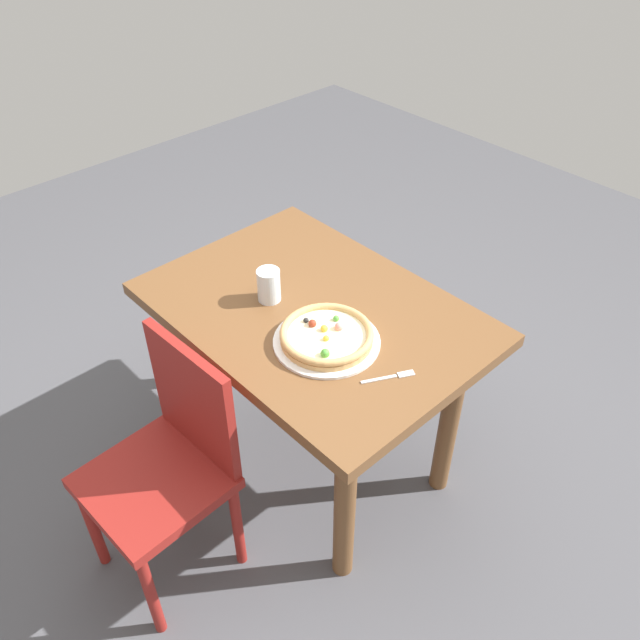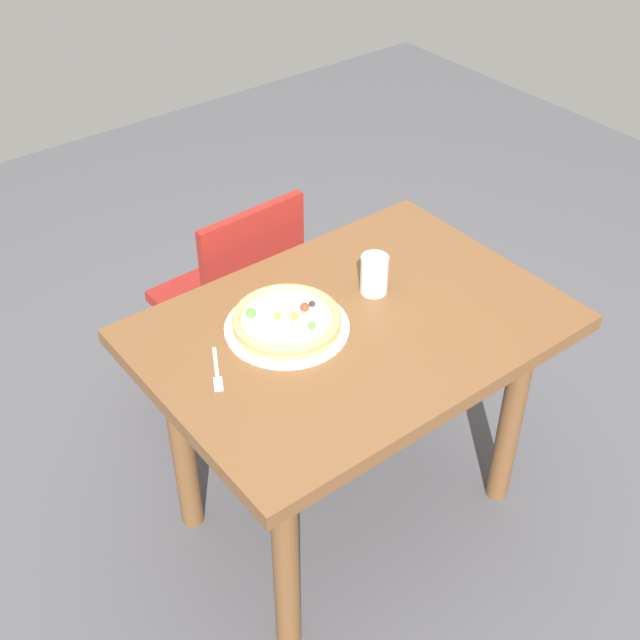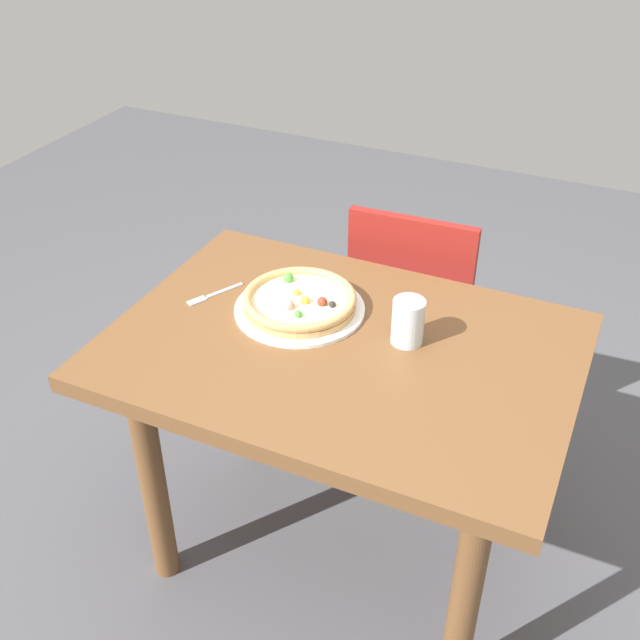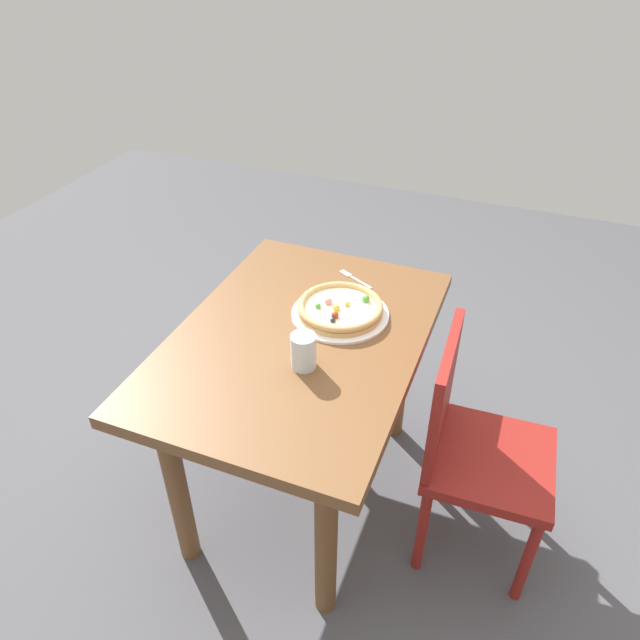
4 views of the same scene
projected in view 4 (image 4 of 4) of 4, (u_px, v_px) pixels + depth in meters
ground_plane at (303, 484)px, 2.37m from camera, size 6.00×6.00×0.00m
dining_table at (300, 364)px, 2.00m from camera, size 1.12×0.79×0.76m
chair_near at (472, 446)px, 1.91m from camera, size 0.42×0.42×0.88m
plate at (340, 314)px, 2.01m from camera, size 0.34×0.34×0.01m
pizza at (340, 308)px, 2.00m from camera, size 0.29×0.29×0.05m
fork at (353, 278)px, 2.21m from camera, size 0.09×0.15×0.00m
drinking_glass at (303, 351)px, 1.76m from camera, size 0.08×0.08×0.12m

